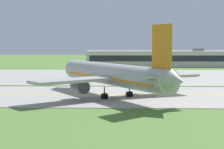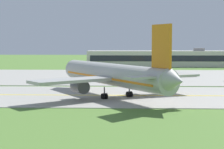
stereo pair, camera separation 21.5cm
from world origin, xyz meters
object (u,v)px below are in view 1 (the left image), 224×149
(apron_light_mast, at_px, (162,45))
(airplane_lead, at_px, (113,75))
(service_truck_catering, at_px, (158,71))
(service_truck_fuel, at_px, (152,77))

(apron_light_mast, bearing_deg, airplane_lead, -105.89)
(airplane_lead, distance_m, service_truck_catering, 45.36)
(service_truck_fuel, bearing_deg, airplane_lead, -109.25)
(service_truck_catering, bearing_deg, service_truck_fuel, -99.77)
(airplane_lead, height_order, service_truck_catering, airplane_lead)
(service_truck_fuel, distance_m, apron_light_mast, 24.68)
(airplane_lead, height_order, service_truck_fuel, airplane_lead)
(airplane_lead, relative_size, apron_light_mast, 2.42)
(airplane_lead, xyz_separation_m, service_truck_catering, (12.03, 43.65, -2.60))
(service_truck_fuel, xyz_separation_m, service_truck_catering, (3.13, 18.15, 0.00))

